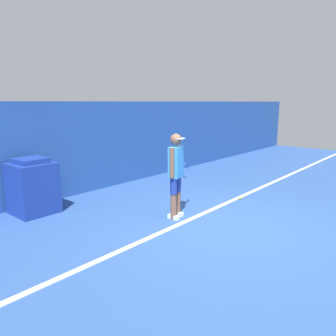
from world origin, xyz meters
name	(u,v)px	position (x,y,z in m)	size (l,w,h in m)	color
ground_plane	(224,227)	(0.00, 0.00, 0.00)	(24.00, 24.00, 0.00)	#2D5193
back_wall	(91,147)	(0.00, 3.98, 1.15)	(24.00, 0.10, 2.29)	#234C99
court_baseline	(193,218)	(0.00, 0.70, 0.01)	(21.60, 0.10, 0.01)	white
tennis_player	(176,172)	(-0.17, 1.02, 0.94)	(0.94, 0.41, 1.69)	brown
tennis_ball	(240,198)	(1.76, 0.62, 0.03)	(0.07, 0.07, 0.07)	#D1E533
covered_chair	(33,187)	(-1.88, 3.46, 0.56)	(0.81, 0.84, 1.16)	navy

